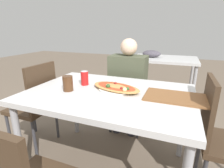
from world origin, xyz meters
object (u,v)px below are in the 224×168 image
at_px(chair_far_seated, 130,90).
at_px(chair_side_left, 36,102).
at_px(person_seated, 128,79).
at_px(drink_glass, 68,83).
at_px(dining_table, 109,99).
at_px(chair_side_right, 221,134).
at_px(pizza_main, 116,88).
at_px(soda_can, 85,78).

xyz_separation_m(chair_far_seated, chair_side_left, (-0.80, -0.74, 0.00)).
bearing_deg(person_seated, drink_glass, 70.20).
bearing_deg(dining_table, drink_glass, -162.68).
xyz_separation_m(chair_side_right, pizza_main, (-0.80, -0.02, 0.26)).
xyz_separation_m(chair_side_left, pizza_main, (0.87, 0.01, 0.26)).
height_order(dining_table, chair_side_left, chair_side_left).
distance_m(dining_table, chair_far_seated, 0.81).
relative_size(dining_table, chair_side_right, 1.44).
height_order(person_seated, soda_can, person_seated).
distance_m(chair_far_seated, pizza_main, 0.78).
xyz_separation_m(chair_far_seated, person_seated, (0.00, -0.12, 0.16)).
xyz_separation_m(chair_side_left, drink_glass, (0.52, -0.15, 0.31)).
xyz_separation_m(pizza_main, drink_glass, (-0.35, -0.16, 0.04)).
bearing_deg(pizza_main, soda_can, 174.49).
distance_m(pizza_main, soda_can, 0.31).
bearing_deg(dining_table, chair_far_seated, 92.84).
height_order(chair_far_seated, chair_side_right, same).
distance_m(chair_far_seated, drink_glass, 0.98).
height_order(chair_far_seated, chair_side_left, same).
distance_m(chair_far_seated, chair_side_left, 1.09).
bearing_deg(chair_side_right, chair_side_left, -88.94).
xyz_separation_m(chair_side_right, soda_can, (-1.10, 0.01, 0.31)).
relative_size(person_seated, drink_glass, 9.20).
xyz_separation_m(dining_table, pizza_main, (0.04, 0.06, 0.09)).
bearing_deg(pizza_main, person_seated, 97.20).
distance_m(dining_table, drink_glass, 0.35).
height_order(chair_side_right, soda_can, chair_side_right).
bearing_deg(dining_table, person_seated, 93.34).
bearing_deg(chair_far_seated, soda_can, 71.84).
height_order(dining_table, chair_far_seated, chair_far_seated).
xyz_separation_m(chair_side_left, person_seated, (0.80, 0.62, 0.16)).
distance_m(person_seated, soda_can, 0.64).
height_order(chair_side_right, pizza_main, chair_side_right).
relative_size(dining_table, drink_glass, 10.63).
relative_size(pizza_main, soda_can, 3.81).
xyz_separation_m(dining_table, chair_side_left, (-0.83, 0.05, -0.18)).
bearing_deg(chair_side_right, drink_glass, -81.25).
distance_m(dining_table, person_seated, 0.67).
bearing_deg(person_seated, chair_side_left, 38.02).
bearing_deg(soda_can, chair_far_seated, 71.84).
bearing_deg(pizza_main, chair_side_right, 1.52).
height_order(soda_can, drink_glass, soda_can).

